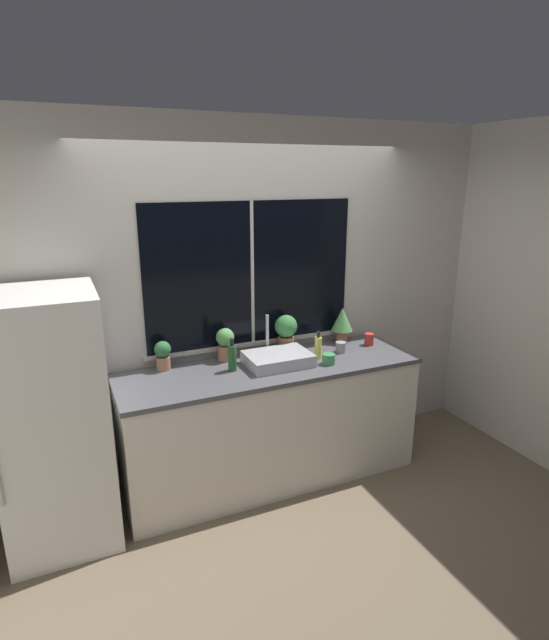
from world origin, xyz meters
The scene contains 15 objects.
ground_plane centered at (0.00, 0.00, 0.00)m, with size 14.00×14.00×0.00m, color brown.
wall_back centered at (0.00, 0.72, 1.35)m, with size 8.00×0.09×2.70m.
wall_right centered at (2.10, 1.50, 1.35)m, with size 0.06×7.00×2.70m.
counter centered at (0.00, 0.32, 0.46)m, with size 2.24×0.67×0.93m.
refrigerator centered at (-1.49, 0.28, 0.82)m, with size 0.65×0.72×1.64m.
sink centered at (0.06, 0.33, 0.97)m, with size 0.47×0.39×0.33m.
potted_plant_far_left centered at (-0.74, 0.58, 1.04)m, with size 0.12×0.12×0.21m.
potted_plant_center_left centered at (-0.26, 0.58, 1.06)m, with size 0.14×0.14×0.25m.
potted_plant_center_right centered at (0.24, 0.58, 1.10)m, with size 0.18×0.18×0.30m.
potted_plant_far_right centered at (0.76, 0.58, 1.11)m, with size 0.18×0.18×0.30m.
soap_bottle centered at (0.39, 0.32, 1.02)m, with size 0.05×0.05×0.22m.
bottle_tall centered at (-0.29, 0.36, 1.03)m, with size 0.06×0.06×0.24m.
mug_green centered at (0.41, 0.19, 0.97)m, with size 0.10×0.10×0.08m.
mug_red centered at (0.93, 0.43, 0.98)m, with size 0.08×0.08×0.10m.
mug_grey centered at (0.63, 0.37, 0.97)m, with size 0.08×0.08×0.08m.
Camera 1 is at (-1.37, -2.82, 2.29)m, focal length 28.00 mm.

